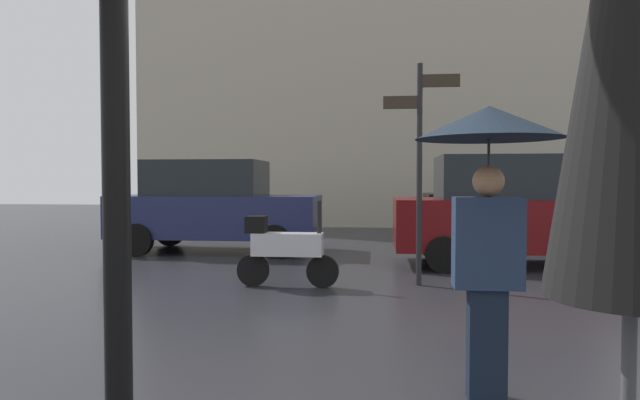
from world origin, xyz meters
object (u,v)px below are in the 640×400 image
pedestrian_with_umbrella (489,168)px  folded_patio_umbrella_near (636,29)px  parked_scooter (284,248)px  street_signpost (420,152)px  parked_car_right (517,211)px  parked_car_distant (510,203)px  parked_car_left (215,206)px

pedestrian_with_umbrella → folded_patio_umbrella_near: bearing=-156.8°
parked_scooter → street_signpost: street_signpost is taller
parked_car_right → street_signpost: size_ratio=1.39×
parked_scooter → parked_car_distant: bearing=46.4°
parked_scooter → parked_car_right: bearing=25.7°
folded_patio_umbrella_near → parked_scooter: (-1.94, 6.18, -1.34)m
parked_car_right → folded_patio_umbrella_near: bearing=68.9°
parked_car_distant → street_signpost: (-2.54, -5.43, 0.95)m
folded_patio_umbrella_near → parked_scooter: bearing=107.5°
folded_patio_umbrella_near → parked_car_distant: folded_patio_umbrella_near is taller
folded_patio_umbrella_near → parked_car_right: 8.74m
folded_patio_umbrella_near → parked_car_distant: (2.52, 11.93, -0.92)m
parked_scooter → parked_car_right: size_ratio=0.33×
pedestrian_with_umbrella → parked_car_right: pedestrian_with_umbrella is taller
parked_scooter → parked_car_distant: (4.46, 5.74, 0.42)m
folded_patio_umbrella_near → street_signpost: size_ratio=0.85×
street_signpost → parked_scooter: bearing=-170.6°
parked_car_distant → street_signpost: bearing=-112.6°
pedestrian_with_umbrella → parked_car_distant: 9.86m
parked_car_distant → street_signpost: street_signpost is taller
parked_scooter → street_signpost: bearing=3.6°
parked_car_right → parked_car_distant: bearing=-110.1°
folded_patio_umbrella_near → parked_car_left: bearing=112.5°
pedestrian_with_umbrella → parked_car_right: size_ratio=0.46×
parked_scooter → street_signpost: (1.92, 0.32, 1.37)m
folded_patio_umbrella_near → pedestrian_with_umbrella: bearing=87.1°
parked_car_distant → folded_patio_umbrella_near: bearing=-99.4°
folded_patio_umbrella_near → parked_car_distant: size_ratio=0.66×
folded_patio_umbrella_near → parked_car_left: (-4.07, 9.84, -0.91)m
folded_patio_umbrella_near → pedestrian_with_umbrella: folded_patio_umbrella_near is taller
folded_patio_umbrella_near → parked_car_right: bearing=77.8°
pedestrian_with_umbrella → street_signpost: bearing=28.1°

